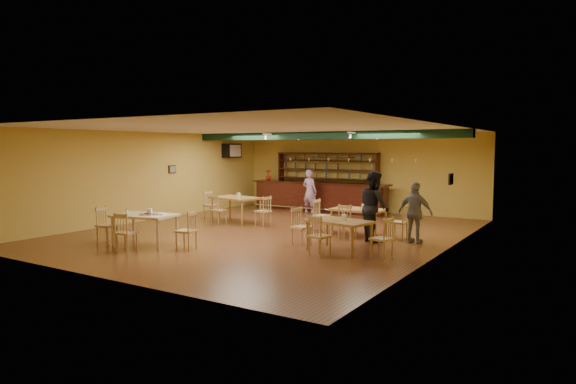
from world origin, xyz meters
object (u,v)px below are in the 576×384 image
Objects in this scene: bar_counter at (319,197)px; near_table at (145,230)px; dining_table_b at (358,222)px; patron_bar at (310,192)px; patron_right_a at (374,207)px; dining_table_a at (236,209)px; dining_table_d at (339,236)px.

bar_counter is 3.80× the size of near_table.
dining_table_b is 4.85m from patron_bar.
bar_counter is 6.60m from patron_right_a.
dining_table_a is 0.88× the size of patron_right_a.
dining_table_d is at bearing 13.44° from near_table.
dining_table_b is at bearing 37.71° from near_table.
dining_table_d is 0.91× the size of patron_bar.
patron_right_a is at bearing 26.61° from near_table.
patron_right_a reaches higher than near_table.
dining_table_b is (3.55, -4.15, -0.19)m from bar_counter.
dining_table_a reaches higher than dining_table_b.
bar_counter reaches higher than dining_table_a.
patron_right_a is (0.24, 1.58, 0.56)m from dining_table_d.
near_table is at bearing 93.97° from patron_bar.
dining_table_b is at bearing 6.96° from dining_table_a.
dining_table_b is 0.90× the size of patron_bar.
dining_table_a is 1.10× the size of near_table.
dining_table_d is (0.56, -2.38, 0.00)m from dining_table_b.
dining_table_a reaches higher than near_table.
dining_table_b is 5.83m from near_table.
dining_table_d reaches higher than dining_table_b.
patron_bar reaches higher than dining_table_a.
patron_bar is (1.05, 3.15, 0.41)m from dining_table_a.
bar_counter reaches higher than dining_table_b.
dining_table_a is 4.55m from dining_table_b.
patron_right_a is (0.80, -0.80, 0.56)m from dining_table_b.
dining_table_b is at bearing 143.02° from patron_bar.
near_table is 0.91× the size of patron_bar.
patron_bar is 5.96m from patron_right_a.
patron_bar is (-4.06, 5.70, 0.45)m from dining_table_d.
patron_right_a is (4.35, -4.95, 0.37)m from bar_counter.
patron_right_a is (4.65, 3.58, 0.53)m from near_table.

